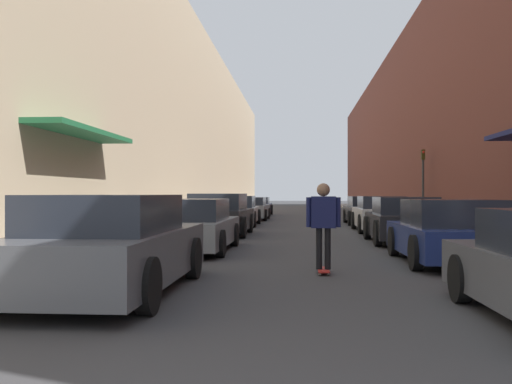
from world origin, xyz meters
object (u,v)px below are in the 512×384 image
at_px(parked_car_right_3, 380,214).
at_px(parked_car_right_4, 366,211).
at_px(parked_car_left_5, 256,206).
at_px(parked_car_right_2, 404,221).
at_px(skateboarder, 323,218).
at_px(parked_car_left_0, 110,246).
at_px(traffic_light, 423,177).
at_px(parked_car_left_3, 236,211).
at_px(parked_car_left_1, 190,226).
at_px(parked_car_right_1, 450,233).
at_px(parked_car_left_4, 249,209).
at_px(parked_car_left_2, 219,215).

distance_m(parked_car_right_3, parked_car_right_4, 4.96).
height_order(parked_car_left_5, parked_car_right_2, parked_car_right_2).
bearing_deg(skateboarder, parked_car_right_2, 68.28).
distance_m(parked_car_left_0, traffic_light, 19.57).
bearing_deg(traffic_light, parked_car_left_3, -175.35).
bearing_deg(skateboarder, traffic_light, 72.00).
bearing_deg(parked_car_right_3, traffic_light, 59.56).
relative_size(parked_car_left_1, skateboarder, 2.74).
distance_m(parked_car_right_1, parked_car_right_4, 14.60).
bearing_deg(parked_car_right_1, parked_car_right_4, 90.07).
bearing_deg(parked_car_right_4, parked_car_right_2, -90.35).
bearing_deg(parked_car_left_4, parked_car_right_2, -67.56).
relative_size(parked_car_left_3, parked_car_right_4, 1.11).
distance_m(parked_car_left_4, parked_car_right_3, 10.57).
xyz_separation_m(parked_car_left_3, parked_car_right_2, (5.79, -8.35, 0.01)).
xyz_separation_m(parked_car_right_2, skateboarder, (-2.56, -6.42, 0.34)).
bearing_deg(parked_car_left_0, parked_car_right_4, 72.80).
xyz_separation_m(parked_car_left_3, parked_car_right_3, (5.80, -3.49, 0.01)).
distance_m(parked_car_left_0, parked_car_left_3, 17.06).
distance_m(skateboarder, traffic_light, 16.27).
bearing_deg(parked_car_left_0, traffic_light, 65.35).
xyz_separation_m(parked_car_left_5, parked_car_right_1, (5.86, -24.54, 0.04)).
height_order(parked_car_left_0, traffic_light, traffic_light).
distance_m(parked_car_left_1, parked_car_left_3, 11.13).
bearing_deg(parked_car_left_4, parked_car_left_0, -89.98).
height_order(parked_car_left_2, parked_car_right_4, parked_car_left_2).
bearing_deg(parked_car_right_2, parked_car_right_3, 89.83).
height_order(parked_car_left_0, parked_car_left_1, parked_car_left_0).
relative_size(parked_car_right_1, traffic_light, 1.25).
relative_size(parked_car_left_2, parked_car_right_4, 1.01).
xyz_separation_m(parked_car_left_0, parked_car_left_1, (-0.00, 5.93, -0.06)).
height_order(parked_car_left_4, parked_car_right_3, parked_car_right_3).
bearing_deg(parked_car_right_2, parked_car_left_3, 124.72).
bearing_deg(parked_car_left_5, parked_car_right_3, -68.74).
bearing_deg(parked_car_left_2, parked_car_left_4, 89.82).
bearing_deg(parked_car_right_2, parked_car_left_4, 112.44).
bearing_deg(parked_car_left_1, parked_car_right_2, 26.11).
xyz_separation_m(parked_car_left_4, parked_car_left_5, (-0.10, 6.00, -0.01)).
bearing_deg(parked_car_left_2, parked_car_right_3, 21.65).
height_order(parked_car_left_3, parked_car_right_1, parked_car_left_3).
bearing_deg(parked_car_right_1, parked_car_left_0, -145.66).
bearing_deg(parked_car_left_2, traffic_light, 38.21).
distance_m(parked_car_left_0, skateboarder, 3.89).
relative_size(parked_car_left_3, parked_car_right_2, 1.18).
bearing_deg(parked_car_right_4, parked_car_left_5, 120.45).
height_order(parked_car_left_2, parked_car_left_3, parked_car_left_2).
bearing_deg(parked_car_left_3, parked_car_left_4, 88.91).
distance_m(parked_car_right_3, traffic_light, 5.05).
bearing_deg(parked_car_right_4, skateboarder, -99.16).
relative_size(parked_car_right_1, skateboarder, 2.51).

